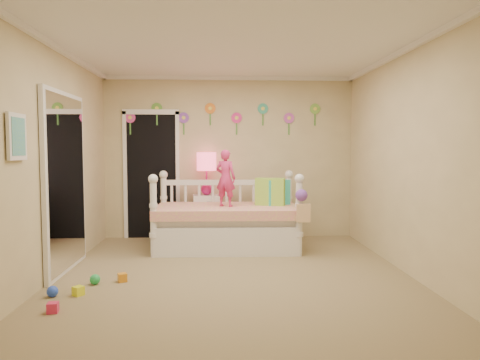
{
  "coord_description": "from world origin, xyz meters",
  "views": [
    {
      "loc": [
        -0.16,
        -4.99,
        1.44
      ],
      "look_at": [
        0.1,
        0.6,
        1.05
      ],
      "focal_mm": 33.37,
      "sensor_mm": 36.0,
      "label": 1
    }
  ],
  "objects": [
    {
      "name": "floor",
      "position": [
        0.0,
        0.0,
        0.0
      ],
      "size": [
        4.0,
        4.5,
        0.01
      ],
      "primitive_type": "cube",
      "color": "#7F684C",
      "rests_on": "ground"
    },
    {
      "name": "ceiling",
      "position": [
        0.0,
        0.0,
        2.6
      ],
      "size": [
        4.0,
        4.5,
        0.01
      ],
      "primitive_type": "cube",
      "color": "white",
      "rests_on": "floor"
    },
    {
      "name": "back_wall",
      "position": [
        0.0,
        2.25,
        1.3
      ],
      "size": [
        4.0,
        0.01,
        2.6
      ],
      "primitive_type": "cube",
      "color": "tan",
      "rests_on": "floor"
    },
    {
      "name": "left_wall",
      "position": [
        -2.0,
        0.0,
        1.3
      ],
      "size": [
        0.01,
        4.5,
        2.6
      ],
      "primitive_type": "cube",
      "color": "tan",
      "rests_on": "floor"
    },
    {
      "name": "right_wall",
      "position": [
        2.0,
        0.0,
        1.3
      ],
      "size": [
        0.01,
        4.5,
        2.6
      ],
      "primitive_type": "cube",
      "color": "tan",
      "rests_on": "floor"
    },
    {
      "name": "crown_molding",
      "position": [
        0.0,
        0.0,
        2.57
      ],
      "size": [
        4.0,
        4.5,
        0.06
      ],
      "primitive_type": null,
      "color": "white",
      "rests_on": "ceiling"
    },
    {
      "name": "daybed",
      "position": [
        -0.06,
        1.39,
        0.56
      ],
      "size": [
        2.07,
        1.14,
        1.12
      ],
      "primitive_type": null,
      "rotation": [
        0.0,
        0.0,
        -0.02
      ],
      "color": "white",
      "rests_on": "floor"
    },
    {
      "name": "pillow_turquoise",
      "position": [
        0.69,
        1.48,
        0.8
      ],
      "size": [
        0.39,
        0.28,
        0.37
      ],
      "primitive_type": "cube",
      "rotation": [
        0.0,
        0.0,
        0.48
      ],
      "color": "#26C0B9",
      "rests_on": "daybed"
    },
    {
      "name": "pillow_lime",
      "position": [
        0.58,
        1.43,
        0.82
      ],
      "size": [
        0.45,
        0.27,
        0.4
      ],
      "primitive_type": "cube",
      "rotation": [
        0.0,
        0.0,
        -0.29
      ],
      "color": "#96D240",
      "rests_on": "daybed"
    },
    {
      "name": "child",
      "position": [
        -0.07,
        1.33,
        1.03
      ],
      "size": [
        0.35,
        0.3,
        0.81
      ],
      "primitive_type": "imported",
      "rotation": [
        0.0,
        0.0,
        2.73
      ],
      "color": "#D83170",
      "rests_on": "daybed"
    },
    {
      "name": "nightstand",
      "position": [
        -0.36,
        2.07,
        0.36
      ],
      "size": [
        0.45,
        0.36,
        0.71
      ],
      "primitive_type": "cube",
      "rotation": [
        0.0,
        0.0,
        0.09
      ],
      "color": "white",
      "rests_on": "floor"
    },
    {
      "name": "table_lamp",
      "position": [
        -0.36,
        2.07,
        1.16
      ],
      "size": [
        0.31,
        0.31,
        0.67
      ],
      "color": "#D01B7A",
      "rests_on": "nightstand"
    },
    {
      "name": "closet_doorway",
      "position": [
        -1.25,
        2.23,
        1.03
      ],
      "size": [
        0.9,
        0.04,
        2.07
      ],
      "primitive_type": "cube",
      "color": "black",
      "rests_on": "back_wall"
    },
    {
      "name": "flower_decals",
      "position": [
        -0.09,
        2.24,
        1.94
      ],
      "size": [
        3.4,
        0.02,
        0.5
      ],
      "primitive_type": null,
      "color": "#B2668C",
      "rests_on": "back_wall"
    },
    {
      "name": "mirror_closet",
      "position": [
        -1.96,
        0.3,
        1.05
      ],
      "size": [
        0.07,
        1.3,
        2.1
      ],
      "primitive_type": "cube",
      "color": "white",
      "rests_on": "left_wall"
    },
    {
      "name": "wall_picture",
      "position": [
        -1.97,
        -0.9,
        1.55
      ],
      "size": [
        0.05,
        0.34,
        0.42
      ],
      "primitive_type": "cube",
      "color": "white",
      "rests_on": "left_wall"
    },
    {
      "name": "hanging_bag",
      "position": [
        0.92,
        0.8,
        0.68
      ],
      "size": [
        0.2,
        0.16,
        0.36
      ],
      "primitive_type": null,
      "color": "beige",
      "rests_on": "daybed"
    },
    {
      "name": "toy_scatter",
      "position": [
        -1.6,
        -0.43,
        0.06
      ],
      "size": [
        1.01,
        1.42,
        0.11
      ],
      "primitive_type": null,
      "rotation": [
        0.0,
        0.0,
        -0.17
      ],
      "color": "#996666",
      "rests_on": "floor"
    }
  ]
}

